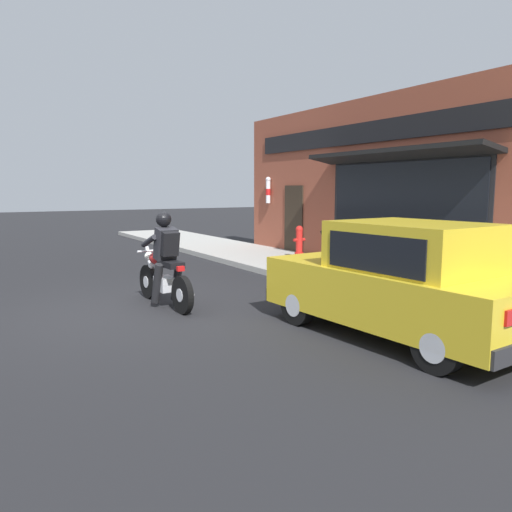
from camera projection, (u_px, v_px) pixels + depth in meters
name	position (u px, v px, depth m)	size (l,w,h in m)	color
ground_plane	(143.00, 311.00, 8.20)	(80.00, 80.00, 0.00)	black
sidewalk_curb	(284.00, 262.00, 13.22)	(2.60, 22.00, 0.14)	#ADAAA3
storefront_building	(370.00, 184.00, 12.43)	(1.25, 10.40, 4.20)	brown
motorcycle_with_rider	(164.00, 267.00, 8.50)	(0.58, 2.02, 1.62)	black
car_hatchback	(400.00, 282.00, 6.67)	(1.85, 3.87, 1.57)	black
fire_hydrant	(299.00, 242.00, 13.42)	(0.36, 0.24, 0.88)	red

